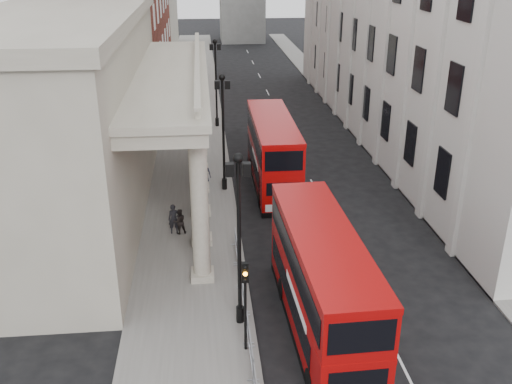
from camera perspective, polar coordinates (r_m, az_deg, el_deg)
ground at (r=24.30m, az=0.60°, el=-18.47°), size 260.00×260.00×0.00m
sidewalk_west at (r=50.68m, az=-6.39°, el=4.53°), size 6.00×140.00×0.12m
sidewalk_east at (r=52.98m, az=11.81°, el=5.01°), size 3.00×140.00×0.12m
kerb at (r=50.70m, az=-3.04°, el=4.67°), size 0.20×140.00×0.14m
portico_building at (r=38.41m, az=-18.24°, el=6.69°), size 9.00×28.00×12.00m
brick_building at (r=66.79m, az=-13.50°, el=18.17°), size 9.00×32.00×22.00m
lamp_post_south at (r=24.79m, az=-1.72°, el=-3.80°), size 1.05×0.44×8.32m
lamp_post_mid at (r=39.70m, az=-3.31°, el=6.70°), size 1.05×0.44×8.32m
lamp_post_north at (r=55.22m, az=-4.03°, el=11.39°), size 1.05×0.44×8.32m
traffic_light at (r=23.95m, az=-1.09°, el=-9.83°), size 0.28×0.33×4.30m
crowd_barriers at (r=25.56m, az=-0.74°, el=-14.10°), size 0.50×18.75×1.10m
bus_near at (r=25.71m, az=6.60°, el=-8.82°), size 3.10×11.58×4.97m
bus_far at (r=41.48m, az=1.69°, el=4.12°), size 2.86×11.58×5.00m
pedestrian_a at (r=34.93m, az=-8.21°, el=-2.69°), size 0.71×0.50×1.85m
pedestrian_b at (r=34.87m, az=-7.66°, el=-2.93°), size 0.91×0.78×1.60m
pedestrian_c at (r=41.63m, az=-5.19°, el=1.87°), size 1.02×0.74×1.93m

